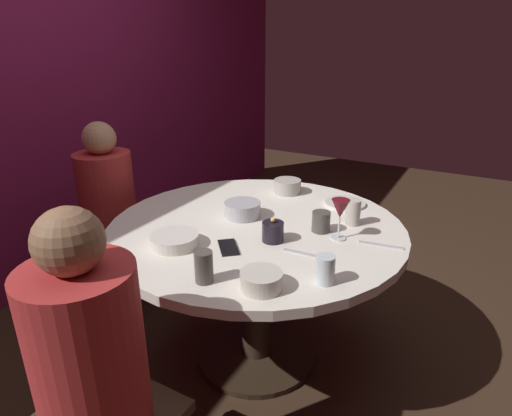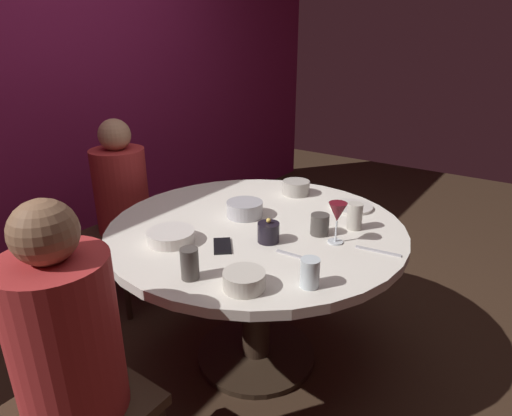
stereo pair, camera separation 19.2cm
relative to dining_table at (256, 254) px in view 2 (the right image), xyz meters
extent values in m
plane|color=#382619|center=(0.00, 0.00, -0.59)|extent=(8.00, 8.00, 0.00)
cube|color=maroon|center=(0.00, 1.60, 0.71)|extent=(6.00, 0.10, 2.60)
cylinder|color=silver|center=(0.00, 0.00, 0.13)|extent=(1.34, 1.34, 0.04)
cylinder|color=#332319|center=(0.00, 0.00, -0.24)|extent=(0.14, 0.14, 0.71)
cylinder|color=#2D2116|center=(0.00, 0.00, -0.58)|extent=(0.60, 0.60, 0.03)
cube|color=#3F2D1E|center=(-0.95, 0.00, -0.14)|extent=(0.40, 0.40, 0.04)
cylinder|color=#B22D2D|center=(-0.95, 0.00, 0.13)|extent=(0.31, 0.31, 0.51)
sphere|color=#8C6647|center=(-0.95, 0.00, 0.47)|extent=(0.18, 0.18, 0.18)
cylinder|color=#332319|center=(-0.78, 0.17, -0.38)|extent=(0.04, 0.04, 0.43)
cube|color=#3F2D1E|center=(0.00, 0.96, -0.14)|extent=(0.40, 0.40, 0.04)
cylinder|color=#B22D2D|center=(0.00, 0.96, 0.12)|extent=(0.31, 0.31, 0.49)
sphere|color=tan|center=(0.00, 0.96, 0.45)|extent=(0.18, 0.18, 0.18)
cylinder|color=#332319|center=(-0.17, 1.13, -0.38)|extent=(0.04, 0.04, 0.43)
cylinder|color=#332319|center=(-0.17, 0.79, -0.38)|extent=(0.04, 0.04, 0.43)
cylinder|color=#332319|center=(0.17, 1.13, -0.38)|extent=(0.04, 0.04, 0.43)
cylinder|color=#332319|center=(0.17, 0.79, -0.38)|extent=(0.04, 0.04, 0.43)
cylinder|color=black|center=(-0.11, -0.14, 0.19)|extent=(0.09, 0.09, 0.08)
sphere|color=#F9D159|center=(-0.11, -0.14, 0.25)|extent=(0.02, 0.02, 0.02)
cylinder|color=silver|center=(0.04, -0.38, 0.16)|extent=(0.06, 0.06, 0.01)
cylinder|color=silver|center=(0.04, -0.38, 0.20)|extent=(0.01, 0.01, 0.09)
cone|color=maroon|center=(0.04, -0.38, 0.29)|extent=(0.08, 0.08, 0.08)
cylinder|color=silver|center=(0.44, -0.27, 0.16)|extent=(0.21, 0.21, 0.01)
cube|color=black|center=(-0.26, -0.02, 0.16)|extent=(0.15, 0.14, 0.01)
cylinder|color=#B7B7BC|center=(0.05, 0.10, 0.19)|extent=(0.17, 0.17, 0.07)
cylinder|color=beige|center=(-0.46, -0.28, 0.18)|extent=(0.15, 0.15, 0.06)
cylinder|color=silver|center=(-0.35, 0.19, 0.18)|extent=(0.20, 0.20, 0.05)
cylinder|color=#B2ADA3|center=(0.46, 0.06, 0.19)|extent=(0.15, 0.15, 0.07)
cylinder|color=#4C4742|center=(-0.52, -0.08, 0.21)|extent=(0.06, 0.06, 0.11)
cylinder|color=silver|center=(-0.32, -0.45, 0.20)|extent=(0.07, 0.07, 0.10)
cylinder|color=beige|center=(0.21, -0.38, 0.21)|extent=(0.07, 0.07, 0.12)
cylinder|color=#4C4742|center=(0.07, -0.28, 0.20)|extent=(0.08, 0.08, 0.09)
cube|color=#B7B7BC|center=(0.06, -0.55, 0.16)|extent=(0.04, 0.18, 0.01)
cube|color=#B7B7BC|center=(-0.16, -0.31, 0.16)|extent=(0.02, 0.18, 0.01)
camera|label=1|loc=(-1.56, -0.87, 0.94)|focal=30.03mm
camera|label=2|loc=(-1.46, -1.03, 0.94)|focal=30.03mm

